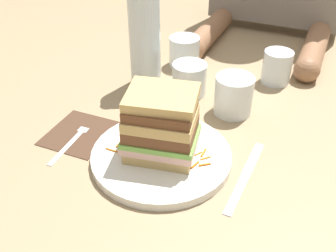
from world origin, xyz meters
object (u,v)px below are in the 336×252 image
at_px(main_plate, 161,156).
at_px(napkin_dark, 81,132).
at_px(empty_tumbler_2, 184,52).
at_px(empty_tumbler_1, 189,79).
at_px(fork, 75,137).
at_px(water_bottle, 144,30).
at_px(empty_tumbler_0, 277,67).
at_px(knife, 244,178).
at_px(sandwich, 161,126).
at_px(juice_glass, 234,96).

height_order(main_plate, napkin_dark, main_plate).
bearing_deg(napkin_dark, empty_tumbler_2, 78.21).
relative_size(main_plate, empty_tumbler_1, 3.25).
distance_m(main_plate, fork, 0.18).
distance_m(water_bottle, empty_tumbler_2, 0.17).
bearing_deg(empty_tumbler_0, knife, -86.44).
bearing_deg(empty_tumbler_2, fork, -100.96).
bearing_deg(sandwich, empty_tumbler_2, 105.95).
height_order(main_plate, empty_tumbler_0, empty_tumbler_0).
height_order(knife, empty_tumbler_0, empty_tumbler_0).
bearing_deg(knife, main_plate, -175.54).
bearing_deg(empty_tumbler_2, knife, -54.47).
height_order(knife, juice_glass, juice_glass).
xyz_separation_m(knife, empty_tumbler_0, (-0.02, 0.37, 0.04)).
height_order(main_plate, empty_tumbler_2, empty_tumbler_2).
height_order(juice_glass, empty_tumbler_0, juice_glass).
distance_m(main_plate, napkin_dark, 0.18).
relative_size(sandwich, napkin_dark, 1.08).
bearing_deg(empty_tumbler_2, empty_tumbler_1, -63.40).
height_order(juice_glass, empty_tumbler_2, juice_glass).
bearing_deg(fork, napkin_dark, 93.03).
bearing_deg(main_plate, juice_glass, 70.80).
distance_m(sandwich, juice_glass, 0.22).
relative_size(knife, empty_tumbler_2, 2.57).
xyz_separation_m(main_plate, juice_glass, (0.07, 0.21, 0.03)).
xyz_separation_m(fork, water_bottle, (0.03, 0.26, 0.13)).
bearing_deg(empty_tumbler_1, juice_glass, -17.93).
bearing_deg(empty_tumbler_1, empty_tumbler_2, 116.60).
bearing_deg(knife, empty_tumbler_0, 93.56).
distance_m(napkin_dark, empty_tumbler_1, 0.27).
height_order(napkin_dark, water_bottle, water_bottle).
relative_size(main_plate, empty_tumbler_2, 3.27).
distance_m(fork, juice_glass, 0.34).
height_order(fork, water_bottle, water_bottle).
relative_size(fork, knife, 0.83).
relative_size(fork, empty_tumbler_2, 2.14).
distance_m(napkin_dark, fork, 0.02).
height_order(empty_tumbler_1, empty_tumbler_2, empty_tumbler_2).
xyz_separation_m(fork, empty_tumbler_0, (0.31, 0.39, 0.04)).
height_order(main_plate, fork, main_plate).
bearing_deg(water_bottle, empty_tumbler_2, 70.48).
relative_size(main_plate, empty_tumbler_0, 3.22).
xyz_separation_m(main_plate, napkin_dark, (-0.18, 0.01, -0.01)).
bearing_deg(sandwich, juice_glass, 70.71).
xyz_separation_m(main_plate, fork, (-0.18, -0.01, -0.00)).
xyz_separation_m(napkin_dark, fork, (0.00, -0.02, 0.00)).
distance_m(juice_glass, water_bottle, 0.25).
relative_size(napkin_dark, knife, 0.66).
height_order(sandwich, empty_tumbler_1, sandwich).
height_order(fork, knife, fork).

